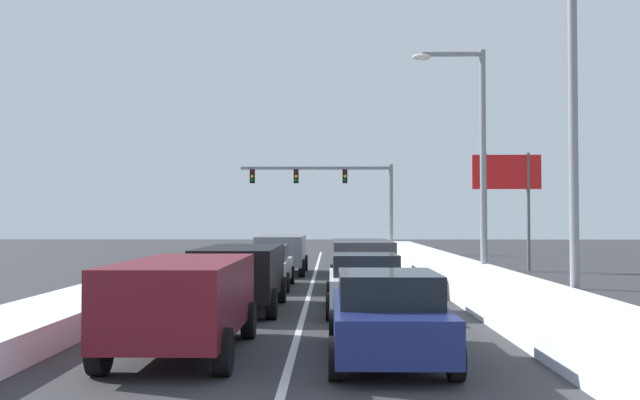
% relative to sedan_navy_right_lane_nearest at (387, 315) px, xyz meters
% --- Properties ---
extents(ground_plane, '(120.00, 120.00, 0.00)m').
position_rel_sedan_navy_right_lane_nearest_xyz_m(ground_plane, '(-1.65, 11.32, -0.76)').
color(ground_plane, '#333335').
extents(lane_stripe_between_right_lane_and_center_lane, '(0.14, 47.28, 0.01)m').
position_rel_sedan_navy_right_lane_nearest_xyz_m(lane_stripe_between_right_lane_and_center_lane, '(-1.65, 15.62, -0.76)').
color(lane_stripe_between_right_lane_and_center_lane, silver).
rests_on(lane_stripe_between_right_lane_and_center_lane, ground).
extents(snow_bank_right_shoulder, '(2.17, 47.28, 0.79)m').
position_rel_sedan_navy_right_lane_nearest_xyz_m(snow_bank_right_shoulder, '(3.65, 15.62, -0.37)').
color(snow_bank_right_shoulder, white).
rests_on(snow_bank_right_shoulder, ground).
extents(snow_bank_left_shoulder, '(2.16, 47.28, 0.57)m').
position_rel_sedan_navy_right_lane_nearest_xyz_m(snow_bank_left_shoulder, '(-6.95, 15.62, -0.48)').
color(snow_bank_left_shoulder, white).
rests_on(snow_bank_left_shoulder, ground).
extents(sedan_navy_right_lane_nearest, '(2.00, 4.50, 1.51)m').
position_rel_sedan_navy_right_lane_nearest_xyz_m(sedan_navy_right_lane_nearest, '(0.00, 0.00, 0.00)').
color(sedan_navy_right_lane_nearest, navy).
rests_on(sedan_navy_right_lane_nearest, ground).
extents(sedan_white_right_lane_second, '(2.00, 4.50, 1.51)m').
position_rel_sedan_navy_right_lane_nearest_xyz_m(sedan_white_right_lane_second, '(-0.08, 6.28, 0.00)').
color(sedan_white_right_lane_second, silver).
rests_on(sedan_white_right_lane_second, ground).
extents(suv_charcoal_right_lane_third, '(2.16, 4.90, 1.67)m').
position_rel_sedan_navy_right_lane_nearest_xyz_m(suv_charcoal_right_lane_third, '(0.11, 12.20, 0.25)').
color(suv_charcoal_right_lane_third, '#38383D').
rests_on(suv_charcoal_right_lane_third, ground).
extents(sedan_green_right_lane_fourth, '(2.00, 4.50, 1.51)m').
position_rel_sedan_navy_right_lane_nearest_xyz_m(sedan_green_right_lane_fourth, '(0.30, 18.29, 0.00)').
color(sedan_green_right_lane_fourth, '#1E5633').
rests_on(sedan_green_right_lane_fourth, ground).
extents(suv_maroon_center_lane_nearest, '(2.16, 4.90, 1.67)m').
position_rel_sedan_navy_right_lane_nearest_xyz_m(suv_maroon_center_lane_nearest, '(-3.57, 0.48, 0.25)').
color(suv_maroon_center_lane_nearest, maroon).
rests_on(suv_maroon_center_lane_nearest, ground).
extents(suv_black_center_lane_second, '(2.16, 4.90, 1.67)m').
position_rel_sedan_navy_right_lane_nearest_xyz_m(suv_black_center_lane_second, '(-3.34, 6.58, 0.25)').
color(suv_black_center_lane_second, black).
rests_on(suv_black_center_lane_second, ground).
extents(sedan_silver_center_lane_third, '(2.00, 4.50, 1.51)m').
position_rel_sedan_navy_right_lane_nearest_xyz_m(sedan_silver_center_lane_third, '(-3.31, 12.61, 0.00)').
color(sedan_silver_center_lane_third, '#B7BABF').
rests_on(sedan_silver_center_lane_third, ground).
extents(suv_gray_center_lane_fourth, '(2.16, 4.90, 1.67)m').
position_rel_sedan_navy_right_lane_nearest_xyz_m(suv_gray_center_lane_fourth, '(-3.10, 18.94, 0.25)').
color(suv_gray_center_lane_fourth, slate).
rests_on(suv_gray_center_lane_fourth, ground).
extents(traffic_light_gantry, '(10.60, 0.47, 6.20)m').
position_rel_sedan_navy_right_lane_nearest_xyz_m(traffic_light_gantry, '(-0.47, 37.10, 3.96)').
color(traffic_light_gantry, slate).
rests_on(traffic_light_gantry, ground).
extents(street_lamp_right_near, '(2.66, 0.36, 8.24)m').
position_rel_sedan_navy_right_lane_nearest_xyz_m(street_lamp_right_near, '(4.49, 4.88, 4.16)').
color(street_lamp_right_near, gray).
rests_on(street_lamp_right_near, ground).
extents(street_lamp_right_mid, '(2.66, 0.36, 8.53)m').
position_rel_sedan_navy_right_lane_nearest_xyz_m(street_lamp_right_mid, '(4.20, 13.47, 4.32)').
color(street_lamp_right_mid, gray).
rests_on(street_lamp_right_mid, ground).
extents(roadside_sign_right, '(3.20, 0.16, 5.50)m').
position_rel_sedan_navy_right_lane_nearest_xyz_m(roadside_sign_right, '(7.25, 20.95, 3.25)').
color(roadside_sign_right, '#59595B').
rests_on(roadside_sign_right, ground).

